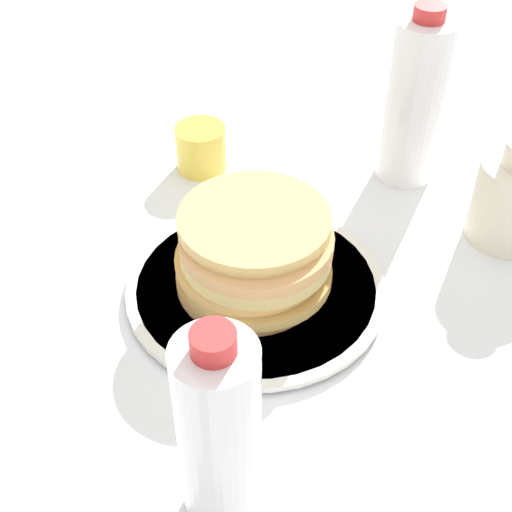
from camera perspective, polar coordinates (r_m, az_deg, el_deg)
The scene contains 6 objects.
ground_plane at distance 0.78m, azimuth 0.50°, elevation -4.55°, with size 4.00×4.00×0.00m, color white.
plate at distance 0.80m, azimuth 0.00°, elevation -2.52°, with size 0.29×0.29×0.01m.
pancake_stack at distance 0.76m, azimuth -0.17°, elevation 0.18°, with size 0.17×0.17×0.09m.
juice_glass at distance 0.97m, azimuth -4.42°, elevation 8.61°, with size 0.07×0.07×0.06m.
water_bottle_mid at distance 0.56m, azimuth -2.99°, elevation -14.16°, with size 0.06×0.06×0.22m.
water_bottle_far at distance 0.94m, azimuth 12.59°, elevation 11.97°, with size 0.08×0.08×0.23m.
Camera 1 is at (-0.33, 0.42, 0.56)m, focal length 50.00 mm.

